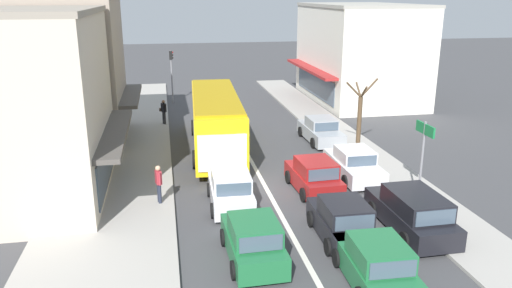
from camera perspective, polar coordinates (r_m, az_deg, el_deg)
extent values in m
plane|color=#3F3F42|center=(23.10, 1.10, -4.94)|extent=(140.00, 140.00, 0.00)
cube|color=silver|center=(26.79, -0.62, -1.81)|extent=(0.20, 28.00, 0.01)
cube|color=#A39E96|center=(28.42, -14.97, -1.15)|extent=(5.20, 44.00, 0.14)
cube|color=#A39E96|center=(30.22, 10.38, 0.21)|extent=(2.80, 44.00, 0.12)
cube|color=beige|center=(23.15, -24.96, 3.58)|extent=(6.25, 8.97, 7.77)
cube|color=#4C4742|center=(22.79, -15.88, 1.25)|extent=(1.10, 8.25, 0.20)
cube|color=#425160|center=(23.20, -16.65, -1.90)|extent=(0.06, 7.17, 1.80)
cube|color=gray|center=(22.67, -26.24, 13.46)|extent=(6.41, 8.97, 0.24)
cube|color=gray|center=(31.14, -21.43, 7.56)|extent=(6.72, 7.33, 8.33)
cube|color=#4C4742|center=(30.90, -14.17, 5.38)|extent=(1.10, 6.75, 0.20)
cube|color=#425160|center=(31.20, -14.77, 3.00)|extent=(0.06, 5.87, 1.80)
cube|color=silver|center=(42.37, 11.70, 10.01)|extent=(7.32, 12.05, 7.54)
cube|color=maroon|center=(41.15, 6.24, 8.56)|extent=(1.10, 11.09, 0.20)
cube|color=#425160|center=(41.47, 6.74, 6.78)|extent=(0.06, 9.64, 1.80)
cube|color=#A19D92|center=(42.10, 12.03, 15.26)|extent=(7.48, 12.05, 0.24)
cube|color=yellow|center=(28.04, -4.62, 2.73)|extent=(3.06, 10.92, 2.70)
cube|color=#425160|center=(27.95, -4.64, 3.54)|extent=(3.08, 10.49, 0.90)
cube|color=beige|center=(22.88, -3.87, -1.04)|extent=(2.25, 0.18, 1.76)
cube|color=#AF890F|center=(27.73, -4.69, 5.56)|extent=(2.89, 10.05, 0.12)
cylinder|color=black|center=(31.57, -7.16, 1.87)|extent=(0.31, 0.97, 0.96)
cylinder|color=black|center=(31.68, -2.63, 2.03)|extent=(0.31, 0.97, 0.96)
cylinder|color=black|center=(25.52, -6.99, -1.77)|extent=(0.31, 0.97, 0.96)
cylinder|color=black|center=(25.65, -1.40, -1.55)|extent=(0.31, 0.97, 0.96)
cube|color=black|center=(18.56, 9.73, -9.14)|extent=(1.71, 3.73, 0.76)
cube|color=black|center=(18.01, 10.15, -7.54)|extent=(1.55, 1.93, 0.64)
cube|color=#425160|center=(18.85, 9.17, -6.35)|extent=(1.40, 0.09, 0.54)
cube|color=#425160|center=(17.19, 11.22, -8.84)|extent=(1.37, 0.08, 0.51)
cylinder|color=black|center=(19.37, 6.31, -8.52)|extent=(0.19, 0.62, 0.62)
cylinder|color=black|center=(19.85, 10.92, -8.08)|extent=(0.19, 0.62, 0.62)
cylinder|color=black|center=(17.48, 8.30, -11.56)|extent=(0.19, 0.62, 0.62)
cylinder|color=black|center=(18.01, 13.37, -10.96)|extent=(0.19, 0.62, 0.62)
cube|color=#1E6638|center=(17.00, -0.38, -11.44)|extent=(1.73, 3.74, 0.76)
cube|color=#1E6638|center=(16.42, -0.17, -9.77)|extent=(1.57, 1.94, 0.64)
cube|color=#425160|center=(17.28, -0.83, -8.36)|extent=(1.40, 0.10, 0.54)
cube|color=#425160|center=(15.58, 0.57, -11.34)|extent=(1.37, 0.09, 0.51)
cylinder|color=black|center=(17.95, -3.71, -10.61)|extent=(0.20, 0.62, 0.62)
cylinder|color=black|center=(18.22, 1.48, -10.14)|extent=(0.20, 0.62, 0.62)
cylinder|color=black|center=(16.03, -2.52, -14.21)|extent=(0.20, 0.62, 0.62)
cylinder|color=black|center=(16.33, 3.33, -13.59)|extent=(0.20, 0.62, 0.62)
cube|color=silver|center=(21.02, -2.92, -5.71)|extent=(1.74, 3.74, 0.76)
cube|color=silver|center=(20.48, -2.86, -4.22)|extent=(1.57, 1.94, 0.64)
cube|color=#425160|center=(21.39, -3.14, -3.29)|extent=(1.40, 0.10, 0.54)
cube|color=#425160|center=(19.59, -2.56, -5.23)|extent=(1.37, 0.10, 0.51)
cylinder|color=black|center=(22.07, -5.35, -5.22)|extent=(0.20, 0.62, 0.62)
cylinder|color=black|center=(22.21, -1.11, -5.00)|extent=(0.20, 0.62, 0.62)
cylinder|color=black|center=(20.03, -4.93, -7.59)|extent=(0.20, 0.62, 0.62)
cylinder|color=black|center=(20.19, -0.24, -7.32)|extent=(0.20, 0.62, 0.62)
cube|color=#1E6638|center=(16.12, 13.36, -13.65)|extent=(1.77, 3.75, 0.76)
cube|color=#1E6638|center=(15.54, 13.94, -11.96)|extent=(1.58, 1.95, 0.64)
cube|color=#425160|center=(16.33, 12.65, -10.38)|extent=(1.40, 0.11, 0.54)
cube|color=#425160|center=(14.77, 15.39, -13.70)|extent=(1.37, 0.11, 0.51)
cylinder|color=black|center=(16.87, 9.24, -12.74)|extent=(0.20, 0.63, 0.62)
cylinder|color=black|center=(17.40, 14.52, -12.11)|extent=(0.20, 0.63, 0.62)
cube|color=maroon|center=(22.67, 6.56, -4.08)|extent=(1.81, 3.77, 0.76)
cube|color=maroon|center=(22.16, 6.88, -2.66)|extent=(1.61, 1.97, 0.64)
cube|color=#425160|center=(23.03, 6.06, -1.88)|extent=(1.40, 0.13, 0.54)
cube|color=#425160|center=(21.31, 7.76, -3.50)|extent=(1.37, 0.13, 0.51)
cylinder|color=black|center=(23.48, 3.74, -3.79)|extent=(0.21, 0.63, 0.62)
cylinder|color=black|center=(23.99, 7.50, -3.45)|extent=(0.21, 0.63, 0.62)
cylinder|color=black|center=(21.52, 5.46, -5.82)|extent=(0.21, 0.63, 0.62)
cylinder|color=black|center=(22.07, 9.52, -5.39)|extent=(0.21, 0.63, 0.62)
cube|color=black|center=(19.84, 17.19, -7.92)|extent=(1.82, 4.52, 0.76)
cube|color=black|center=(19.28, 17.86, -6.39)|extent=(1.68, 2.62, 0.68)
cube|color=#425160|center=(20.34, 16.09, -4.99)|extent=(1.51, 0.08, 0.58)
cube|color=#425160|center=(18.24, 19.85, -7.94)|extent=(1.48, 0.08, 0.54)
cylinder|color=black|center=(20.64, 13.21, -7.24)|extent=(0.19, 0.62, 0.62)
cylinder|color=black|center=(21.40, 17.54, -6.71)|extent=(0.19, 0.62, 0.62)
cylinder|color=black|center=(18.47, 16.67, -10.51)|extent=(0.19, 0.62, 0.62)
cylinder|color=black|center=(19.32, 21.36, -9.74)|extent=(0.19, 0.62, 0.62)
cube|color=silver|center=(24.59, 11.06, -2.62)|extent=(1.72, 4.20, 0.72)
cube|color=silver|center=(24.30, 11.23, -1.23)|extent=(1.56, 1.80, 0.60)
cube|color=#425160|center=(25.11, 10.47, -0.59)|extent=(1.44, 0.06, 0.51)
cube|color=#425160|center=(23.49, 12.05, -1.91)|extent=(1.40, 0.06, 0.48)
cylinder|color=black|center=(25.49, 8.22, -2.25)|extent=(0.18, 0.62, 0.62)
cylinder|color=black|center=(26.07, 11.80, -2.00)|extent=(0.18, 0.62, 0.62)
cylinder|color=black|center=(23.26, 10.17, -4.24)|extent=(0.18, 0.62, 0.62)
cylinder|color=black|center=(23.90, 14.05, -3.91)|extent=(0.18, 0.62, 0.62)
cube|color=#9EA3A8|center=(30.25, 7.39, 1.25)|extent=(1.81, 4.24, 0.72)
cube|color=#9EA3A8|center=(29.98, 7.49, 2.41)|extent=(1.60, 1.83, 0.60)
cube|color=#425160|center=(30.83, 6.94, 2.83)|extent=(1.44, 0.09, 0.51)
cube|color=#425160|center=(29.15, 8.08, 1.96)|extent=(1.40, 0.09, 0.48)
cylinder|color=black|center=(31.19, 5.13, 1.42)|extent=(0.19, 0.62, 0.62)
cylinder|color=black|center=(31.72, 8.11, 1.58)|extent=(0.19, 0.62, 0.62)
cylinder|color=black|center=(28.89, 6.56, 0.12)|extent=(0.19, 0.62, 0.62)
cylinder|color=black|center=(29.46, 9.74, 0.31)|extent=(0.19, 0.62, 0.62)
cylinder|color=gray|center=(40.96, -9.60, 7.53)|extent=(0.12, 0.12, 4.20)
cube|color=black|center=(40.72, -9.72, 9.96)|extent=(0.24, 0.24, 0.68)
sphere|color=red|center=(40.70, -9.54, 10.29)|extent=(0.13, 0.13, 0.13)
sphere|color=black|center=(40.72, -9.52, 9.99)|extent=(0.13, 0.13, 0.13)
sphere|color=black|center=(40.75, -9.51, 9.68)|extent=(0.13, 0.13, 0.13)
cylinder|color=gray|center=(21.78, 18.39, -2.17)|extent=(0.10, 0.10, 3.60)
cube|color=#19753D|center=(21.35, 18.78, 1.63)|extent=(0.08, 1.40, 0.44)
cube|color=white|center=(21.37, 18.89, 1.63)|extent=(0.01, 1.10, 0.10)
cylinder|color=brown|center=(27.64, 11.68, 1.95)|extent=(0.24, 0.24, 3.27)
cylinder|color=brown|center=(27.54, 11.64, 6.10)|extent=(0.10, 0.79, 0.73)
cylinder|color=brown|center=(27.35, 12.81, 6.28)|extent=(0.96, 0.10, 1.03)
cylinder|color=brown|center=(26.88, 12.21, 5.81)|extent=(0.10, 0.78, 0.74)
cylinder|color=brown|center=(27.04, 11.12, 6.10)|extent=(0.89, 0.10, 0.88)
cylinder|color=#333338|center=(33.98, -10.37, 2.94)|extent=(0.14, 0.14, 0.84)
cylinder|color=#333338|center=(34.13, -10.53, 2.99)|extent=(0.14, 0.14, 0.84)
cube|color=black|center=(33.90, -10.51, 4.11)|extent=(0.37, 0.42, 0.56)
sphere|color=brown|center=(33.81, -10.55, 4.77)|extent=(0.22, 0.22, 0.22)
cylinder|color=black|center=(33.69, -10.30, 4.05)|extent=(0.09, 0.09, 0.54)
cylinder|color=black|center=(34.10, -10.72, 4.18)|extent=(0.09, 0.09, 0.54)
cube|color=brown|center=(34.19, -10.79, 3.89)|extent=(0.26, 0.21, 0.22)
cylinder|color=#232838|center=(21.28, -10.93, -5.60)|extent=(0.14, 0.14, 0.84)
cylinder|color=#232838|center=(21.45, -11.04, -5.43)|extent=(0.14, 0.14, 0.84)
cube|color=#A82D38|center=(21.11, -11.09, -3.75)|extent=(0.30, 0.40, 0.56)
sphere|color=tan|center=(20.98, -11.16, -2.73)|extent=(0.22, 0.22, 0.22)
cylinder|color=#A82D38|center=(20.89, -10.94, -3.97)|extent=(0.09, 0.09, 0.54)
cylinder|color=#A82D38|center=(21.33, -11.24, -3.54)|extent=(0.09, 0.09, 0.54)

